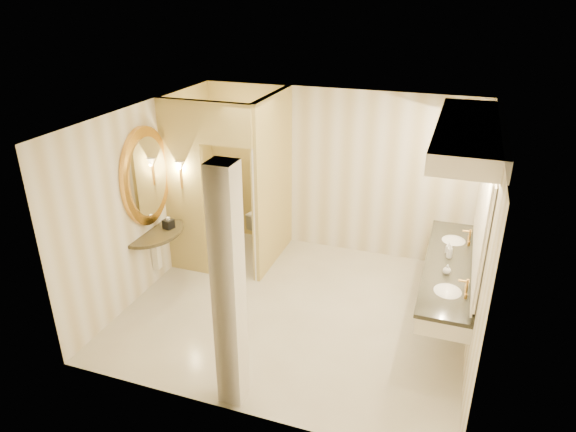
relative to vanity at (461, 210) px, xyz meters
The scene contains 16 objects.
floor 2.59m from the vanity, 168.58° to the right, with size 4.50×4.50×0.00m, color beige.
ceiling 2.29m from the vanity, 168.58° to the right, with size 4.50×4.50×0.00m, color silver.
wall_back 2.56m from the vanity, 141.05° to the left, with size 4.50×0.02×2.70m, color #EEE5CE.
wall_front 3.12m from the vanity, 129.52° to the right, with size 4.50×0.02×2.70m, color #EEE5CE.
wall_left 4.26m from the vanity, behind, with size 0.02×4.00×2.70m, color #EEE5CE.
wall_right 0.56m from the vanity, 55.93° to the right, with size 0.02×4.00×2.70m, color #EEE5CE.
toilet_closet 3.15m from the vanity, 169.48° to the left, with size 1.50×1.55×2.70m.
wall_sconce 3.91m from the vanity, behind, with size 0.14×0.14×0.42m.
vanity is the anchor object (origin of this frame).
console_shelf 4.22m from the vanity, behind, with size 1.09×1.09×1.99m.
pillar 3.05m from the vanity, 133.63° to the right, with size 0.26×0.26×2.70m, color white.
tissue_box 4.06m from the vanity, behind, with size 0.13×0.13×0.13m, color black.
toilet 3.58m from the vanity, 157.38° to the left, with size 0.37×0.65×0.67m, color white.
soap_bottle_a 0.74m from the vanity, 105.72° to the left, with size 0.07×0.07×0.15m, color beige.
soap_bottle_b 0.75m from the vanity, 102.69° to the right, with size 0.10×0.10×0.13m, color silver.
soap_bottle_c 0.68m from the vanity, 113.62° to the left, with size 0.07×0.08×0.19m, color #C6B28C.
Camera 1 is at (1.87, -5.70, 4.12)m, focal length 32.00 mm.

